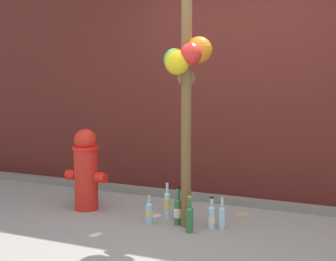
# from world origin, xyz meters

# --- Properties ---
(ground_plane) EXTENTS (14.00, 14.00, 0.00)m
(ground_plane) POSITION_xyz_m (0.00, 0.00, 0.00)
(ground_plane) COLOR gray
(building_wall) EXTENTS (10.00, 0.20, 3.23)m
(building_wall) POSITION_xyz_m (0.00, 1.66, 1.62)
(building_wall) COLOR #561E19
(building_wall) RESTS_ON ground_plane
(curb_strip) EXTENTS (8.00, 0.12, 0.08)m
(curb_strip) POSITION_xyz_m (0.00, 1.27, 0.04)
(curb_strip) COLOR slate
(curb_strip) RESTS_ON ground_plane
(memorial_post) EXTENTS (0.50, 0.46, 3.05)m
(memorial_post) POSITION_xyz_m (-0.17, 0.31, 1.74)
(memorial_post) COLOR brown
(memorial_post) RESTS_ON ground_plane
(fire_hydrant) EXTENTS (0.48, 0.29, 0.86)m
(fire_hydrant) POSITION_xyz_m (-1.37, 0.44, 0.44)
(fire_hydrant) COLOR red
(fire_hydrant) RESTS_ON ground_plane
(bottle_0) EXTENTS (0.07, 0.07, 0.30)m
(bottle_0) POSITION_xyz_m (0.06, 0.39, 0.11)
(bottle_0) COLOR #B2DBEA
(bottle_0) RESTS_ON ground_plane
(bottle_1) EXTENTS (0.06, 0.06, 0.38)m
(bottle_1) POSITION_xyz_m (-0.44, 0.49, 0.15)
(bottle_1) COLOR #B2DBEA
(bottle_1) RESTS_ON ground_plane
(bottle_2) EXTENTS (0.07, 0.07, 0.28)m
(bottle_2) POSITION_xyz_m (-0.53, 0.26, 0.11)
(bottle_2) COLOR #93CCE0
(bottle_2) RESTS_ON ground_plane
(bottle_3) EXTENTS (0.07, 0.07, 0.34)m
(bottle_3) POSITION_xyz_m (-0.08, 0.18, 0.14)
(bottle_3) COLOR #337038
(bottle_3) RESTS_ON ground_plane
(bottle_4) EXTENTS (0.08, 0.08, 0.37)m
(bottle_4) POSITION_xyz_m (-0.27, 0.36, 0.14)
(bottle_4) COLOR #337038
(bottle_4) RESTS_ON ground_plane
(bottle_5) EXTENTS (0.06, 0.06, 0.30)m
(bottle_5) POSITION_xyz_m (0.16, 0.41, 0.12)
(bottle_5) COLOR #B2DBEA
(bottle_5) RESTS_ON ground_plane
(litter_0) EXTENTS (0.18, 0.19, 0.01)m
(litter_0) POSITION_xyz_m (-0.60, 0.51, 0.00)
(litter_0) COLOR silver
(litter_0) RESTS_ON ground_plane
(litter_2) EXTENTS (0.11, 0.14, 0.01)m
(litter_2) POSITION_xyz_m (-0.82, -0.23, 0.00)
(litter_2) COLOR silver
(litter_2) RESTS_ON ground_plane
(litter_3) EXTENTS (0.15, 0.15, 0.01)m
(litter_3) POSITION_xyz_m (0.21, 0.95, 0.00)
(litter_3) COLOR tan
(litter_3) RESTS_ON ground_plane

